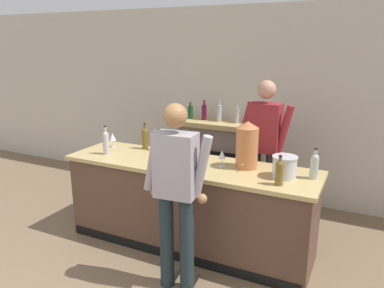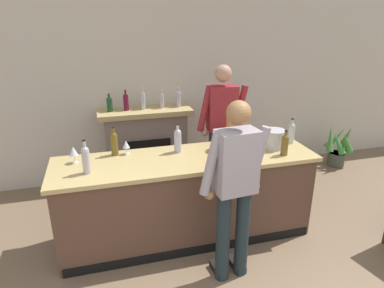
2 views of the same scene
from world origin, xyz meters
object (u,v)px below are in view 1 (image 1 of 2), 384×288
wine_glass_near_bucket (153,142)px  person_customer (176,191)px  wine_bottle_burgundy_dark (145,138)px  wine_glass_front_left (222,155)px  ice_bucket_steel (285,167)px  wine_bottle_riesling_slim (279,172)px  wine_bottle_port_short (106,142)px  fireplace_stone (220,158)px  wine_bottle_merlot_tall (191,146)px  copper_dispenser (247,145)px  person_bartender (264,151)px  wine_bottle_rose_blush (314,165)px  wine_glass_back_row (112,137)px

wine_glass_near_bucket → person_customer: bearing=-49.5°
wine_bottle_burgundy_dark → wine_glass_front_left: bearing=-11.7°
ice_bucket_steel → wine_bottle_riesling_slim: wine_bottle_riesling_slim is taller
person_customer → wine_bottle_port_short: 1.42m
person_customer → ice_bucket_steel: bearing=44.0°
wine_glass_near_bucket → wine_glass_front_left: 1.00m
fireplace_stone → wine_bottle_merlot_tall: bearing=-82.3°
copper_dispenser → wine_bottle_burgundy_dark: size_ratio=1.54×
wine_glass_near_bucket → wine_bottle_burgundy_dark: bearing=175.5°
fireplace_stone → copper_dispenser: bearing=-58.4°
person_bartender → wine_glass_front_left: 0.69m
person_bartender → wine_bottle_port_short: bearing=-154.3°
person_bartender → copper_dispenser: person_bartender is taller
person_bartender → wine_glass_near_bucket: person_bartender is taller
wine_bottle_riesling_slim → wine_glass_near_bucket: (-1.64, 0.48, -0.02)m
copper_dispenser → wine_glass_front_left: (-0.24, -0.08, -0.12)m
wine_bottle_burgundy_dark → fireplace_stone: bearing=68.0°
person_customer → ice_bucket_steel: (0.78, 0.75, 0.11)m
copper_dispenser → wine_glass_near_bucket: (-1.21, 0.13, -0.14)m
person_bartender → wine_bottle_riesling_slim: bearing=-66.3°
fireplace_stone → wine_bottle_riesling_slim: (1.26, -1.71, 0.52)m
person_customer → wine_bottle_port_short: person_customer is taller
wine_bottle_burgundy_dark → wine_glass_near_bucket: wine_bottle_burgundy_dark is taller
person_bartender → ice_bucket_steel: 0.77m
person_customer → person_bartender: (0.39, 1.42, 0.05)m
fireplace_stone → wine_bottle_rose_blush: size_ratio=4.81×
person_bartender → wine_bottle_burgundy_dark: (-1.37, -0.41, 0.10)m
wine_bottle_burgundy_dark → copper_dispenser: bearing=-6.1°
person_bartender → wine_bottle_merlot_tall: bearing=-144.1°
fireplace_stone → wine_bottle_rose_blush: fireplace_stone is taller
copper_dispenser → person_bartender: bearing=86.8°
wine_bottle_port_short → copper_dispenser: bearing=8.7°
wine_bottle_port_short → wine_bottle_burgundy_dark: (0.28, 0.39, -0.01)m
wine_bottle_burgundy_dark → wine_glass_near_bucket: 0.13m
wine_bottle_riesling_slim → fireplace_stone: bearing=126.4°
wine_glass_front_left → person_bartender: bearing=66.8°
person_bartender → wine_bottle_rose_blush: 0.88m
wine_bottle_merlot_tall → wine_bottle_burgundy_dark: size_ratio=1.02×
ice_bucket_steel → wine_glass_front_left: size_ratio=1.36×
copper_dispenser → wine_glass_near_bucket: copper_dispenser is taller
wine_bottle_riesling_slim → wine_glass_front_left: 0.71m
person_customer → fireplace_stone: bearing=102.2°
ice_bucket_steel → copper_dispenser: bearing=164.3°
person_customer → wine_glass_back_row: (-1.39, 0.91, 0.13)m
person_bartender → fireplace_stone: bearing=136.8°
person_customer → wine_bottle_riesling_slim: person_customer is taller
wine_glass_back_row → wine_glass_near_bucket: bearing=10.2°
fireplace_stone → wine_glass_near_bucket: (-0.37, -1.23, 0.50)m
wine_glass_back_row → wine_glass_near_bucket: size_ratio=1.14×
wine_bottle_merlot_tall → wine_bottle_riesling_slim: 1.15m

